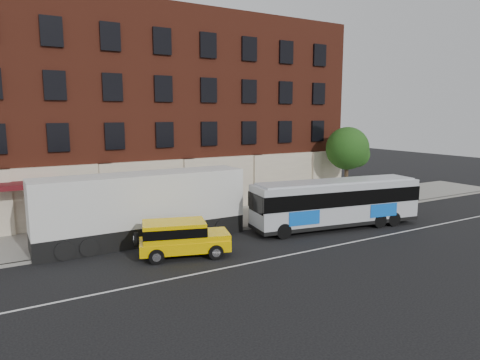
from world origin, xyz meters
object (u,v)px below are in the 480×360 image
sign_pole (84,227)px  yellow_suv (180,236)px  street_tree (348,150)px  city_bus (336,202)px  shipping_container (143,208)px

sign_pole → yellow_suv: bearing=-34.3°
street_tree → yellow_suv: street_tree is taller
yellow_suv → city_bus: bearing=1.2°
city_bus → shipping_container: size_ratio=0.97×
yellow_suv → street_tree: bearing=19.4°
street_tree → city_bus: 9.41m
city_bus → yellow_suv: 11.07m
street_tree → city_bus: (-6.71, -6.02, -2.67)m
shipping_container → sign_pole: bearing=-169.3°
sign_pole → yellow_suv: (4.28, -2.92, -0.37)m
yellow_suv → shipping_container: bearing=103.1°
sign_pole → street_tree: 22.49m
sign_pole → street_tree: (22.04, 3.34, 2.96)m
sign_pole → yellow_suv: 5.19m
street_tree → yellow_suv: (-17.76, -6.26, -3.33)m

